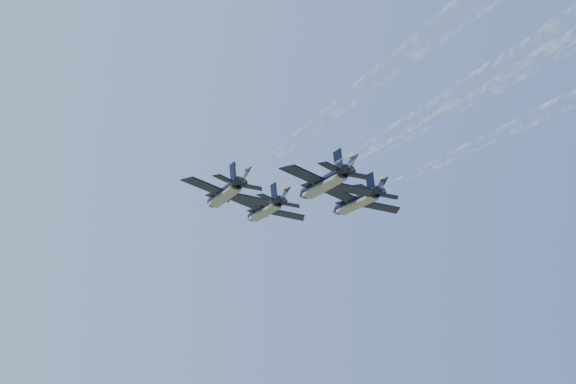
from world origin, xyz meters
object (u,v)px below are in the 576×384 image
jet_right (356,202)px  jet_slot (324,183)px  jet_lead (265,210)px  jet_left (224,193)px

jet_right → jet_slot: (-11.91, -9.09, 0.00)m
jet_lead → jet_left: (-11.70, -9.21, 0.00)m
jet_left → jet_slot: (7.31, -13.24, 0.00)m
jet_lead → jet_right: 15.34m
jet_lead → jet_slot: same height
jet_lead → jet_right: bearing=-48.9°
jet_left → jet_slot: 15.13m
jet_left → jet_right: 19.67m
jet_right → jet_lead: bearing=131.1°
jet_slot → jet_left: bearing=130.6°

